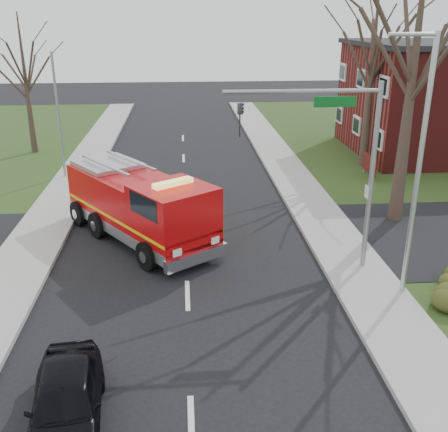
{
  "coord_description": "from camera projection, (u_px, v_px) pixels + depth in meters",
  "views": [
    {
      "loc": [
        -0.0,
        -15.49,
        8.82
      ],
      "look_at": [
        1.4,
        2.14,
        2.0
      ],
      "focal_mm": 42.0,
      "sensor_mm": 36.0,
      "label": 1
    }
  ],
  "objects": [
    {
      "name": "ground",
      "position": [
        187.0,
        295.0,
        17.58
      ],
      "size": [
        120.0,
        120.0,
        0.0
      ],
      "primitive_type": "plane",
      "color": "black",
      "rests_on": "ground"
    },
    {
      "name": "sidewalk_right",
      "position": [
        368.0,
        286.0,
        18.01
      ],
      "size": [
        2.4,
        80.0,
        0.15
      ],
      "primitive_type": "cube",
      "color": "gray",
      "rests_on": "ground"
    },
    {
      "name": "health_center_sign",
      "position": [
        369.0,
        164.0,
        29.67
      ],
      "size": [
        0.12,
        2.0,
        1.4
      ],
      "color": "#4F1412",
      "rests_on": "ground"
    },
    {
      "name": "bare_tree_near",
      "position": [
        415.0,
        52.0,
        21.2
      ],
      "size": [
        6.0,
        6.0,
        12.0
      ],
      "color": "#33261E",
      "rests_on": "ground"
    },
    {
      "name": "bare_tree_far",
      "position": [
        373.0,
        58.0,
        30.01
      ],
      "size": [
        5.25,
        5.25,
        10.5
      ],
      "color": "#33261E",
      "rests_on": "ground"
    },
    {
      "name": "bare_tree_left",
      "position": [
        24.0,
        69.0,
        33.44
      ],
      "size": [
        4.5,
        4.5,
        9.0
      ],
      "color": "#33261E",
      "rests_on": "ground"
    },
    {
      "name": "traffic_signal_mast",
      "position": [
        338.0,
        145.0,
        17.67
      ],
      "size": [
        5.29,
        0.18,
        6.8
      ],
      "color": "gray",
      "rests_on": "ground"
    },
    {
      "name": "streetlight_pole",
      "position": [
        418.0,
        164.0,
        16.01
      ],
      "size": [
        1.48,
        0.16,
        8.4
      ],
      "color": "#B7BABF",
      "rests_on": "ground"
    },
    {
      "name": "utility_pole_far",
      "position": [
        59.0,
        118.0,
        28.84
      ],
      "size": [
        0.14,
        0.14,
        7.0
      ],
      "primitive_type": "cylinder",
      "color": "gray",
      "rests_on": "ground"
    },
    {
      "name": "fire_engine",
      "position": [
        140.0,
        207.0,
        21.48
      ],
      "size": [
        6.67,
        7.93,
        3.16
      ],
      "rotation": [
        0.0,
        0.0,
        0.61
      ],
      "color": "#BA080A",
      "rests_on": "ground"
    },
    {
      "name": "parked_car_maroon",
      "position": [
        66.0,
        401.0,
        11.78
      ],
      "size": [
        2.06,
        4.17,
        1.37
      ],
      "primitive_type": "imported",
      "rotation": [
        0.0,
        0.0,
        0.11
      ],
      "color": "black",
      "rests_on": "ground"
    }
  ]
}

